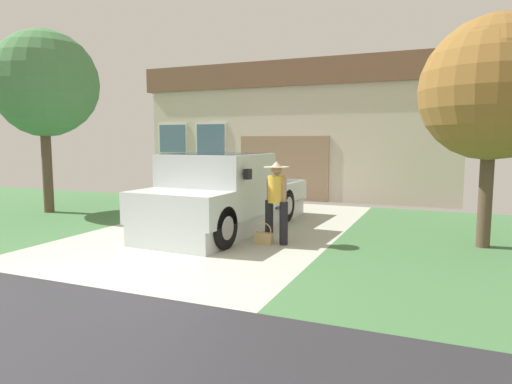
{
  "coord_description": "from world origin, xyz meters",
  "views": [
    {
      "loc": [
        4.52,
        -4.64,
        2.0
      ],
      "look_at": [
        0.98,
        3.86,
        0.94
      ],
      "focal_mm": 31.48,
      "sensor_mm": 36.0,
      "label": 1
    }
  ],
  "objects_px": {
    "front_yard_tree": "(494,89)",
    "neighbor_tree": "(45,86)",
    "wheeled_trash_bin": "(180,185)",
    "handbag": "(264,237)",
    "pickup_truck": "(220,197)",
    "house_with_garage": "(311,132)",
    "person_with_hat": "(276,198)"
  },
  "relations": [
    {
      "from": "front_yard_tree",
      "to": "neighbor_tree",
      "type": "xyz_separation_m",
      "value": [
        -10.91,
        0.03,
        0.56
      ]
    },
    {
      "from": "front_yard_tree",
      "to": "wheeled_trash_bin",
      "type": "xyz_separation_m",
      "value": [
        -8.57,
        3.04,
        -2.34
      ]
    },
    {
      "from": "handbag",
      "to": "front_yard_tree",
      "type": "distance_m",
      "value": 5.0
    },
    {
      "from": "pickup_truck",
      "to": "house_with_garage",
      "type": "bearing_deg",
      "value": -85.85
    },
    {
      "from": "person_with_hat",
      "to": "neighbor_tree",
      "type": "height_order",
      "value": "neighbor_tree"
    },
    {
      "from": "house_with_garage",
      "to": "front_yard_tree",
      "type": "distance_m",
      "value": 9.56
    },
    {
      "from": "person_with_hat",
      "to": "wheeled_trash_bin",
      "type": "xyz_separation_m",
      "value": [
        -4.84,
        4.2,
        -0.31
      ]
    },
    {
      "from": "pickup_truck",
      "to": "handbag",
      "type": "bearing_deg",
      "value": 151.21
    },
    {
      "from": "handbag",
      "to": "person_with_hat",
      "type": "bearing_deg",
      "value": 37.41
    },
    {
      "from": "neighbor_tree",
      "to": "wheeled_trash_bin",
      "type": "distance_m",
      "value": 4.78
    },
    {
      "from": "handbag",
      "to": "neighbor_tree",
      "type": "bearing_deg",
      "value": 169.02
    },
    {
      "from": "house_with_garage",
      "to": "front_yard_tree",
      "type": "relative_size",
      "value": 2.62
    },
    {
      "from": "pickup_truck",
      "to": "wheeled_trash_bin",
      "type": "distance_m",
      "value": 4.82
    },
    {
      "from": "wheeled_trash_bin",
      "to": "person_with_hat",
      "type": "bearing_deg",
      "value": -41.0
    },
    {
      "from": "pickup_truck",
      "to": "handbag",
      "type": "xyz_separation_m",
      "value": [
        1.36,
        -0.83,
        -0.63
      ]
    },
    {
      "from": "handbag",
      "to": "wheeled_trash_bin",
      "type": "relative_size",
      "value": 0.39
    },
    {
      "from": "pickup_truck",
      "to": "front_yard_tree",
      "type": "bearing_deg",
      "value": -172.29
    },
    {
      "from": "front_yard_tree",
      "to": "neighbor_tree",
      "type": "bearing_deg",
      "value": 179.83
    },
    {
      "from": "person_with_hat",
      "to": "house_with_garage",
      "type": "distance_m",
      "value": 9.22
    },
    {
      "from": "wheeled_trash_bin",
      "to": "front_yard_tree",
      "type": "bearing_deg",
      "value": -19.5
    },
    {
      "from": "house_with_garage",
      "to": "wheeled_trash_bin",
      "type": "height_order",
      "value": "house_with_garage"
    },
    {
      "from": "front_yard_tree",
      "to": "neighbor_tree",
      "type": "relative_size",
      "value": 0.86
    },
    {
      "from": "house_with_garage",
      "to": "neighbor_tree",
      "type": "bearing_deg",
      "value": -124.73
    },
    {
      "from": "person_with_hat",
      "to": "neighbor_tree",
      "type": "distance_m",
      "value": 7.72
    },
    {
      "from": "pickup_truck",
      "to": "house_with_garage",
      "type": "relative_size",
      "value": 0.47
    },
    {
      "from": "person_with_hat",
      "to": "neighbor_tree",
      "type": "xyz_separation_m",
      "value": [
        -7.17,
        1.2,
        2.58
      ]
    },
    {
      "from": "pickup_truck",
      "to": "person_with_hat",
      "type": "height_order",
      "value": "pickup_truck"
    },
    {
      "from": "person_with_hat",
      "to": "house_with_garage",
      "type": "height_order",
      "value": "house_with_garage"
    },
    {
      "from": "handbag",
      "to": "wheeled_trash_bin",
      "type": "height_order",
      "value": "wheeled_trash_bin"
    },
    {
      "from": "handbag",
      "to": "house_with_garage",
      "type": "height_order",
      "value": "house_with_garage"
    },
    {
      "from": "front_yard_tree",
      "to": "house_with_garage",
      "type": "bearing_deg",
      "value": 125.63
    },
    {
      "from": "person_with_hat",
      "to": "wheeled_trash_bin",
      "type": "relative_size",
      "value": 1.51
    }
  ]
}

